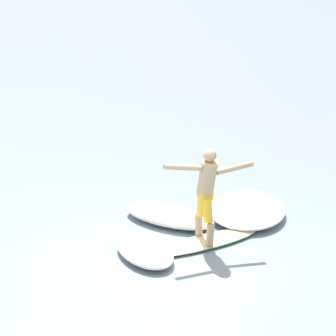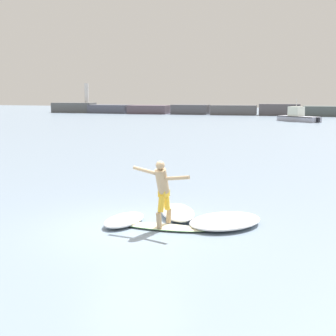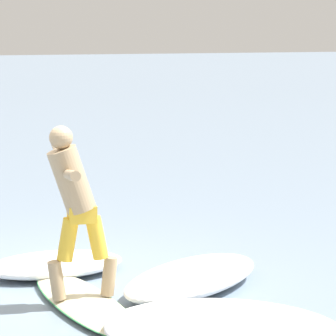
{
  "view_description": "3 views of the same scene",
  "coord_description": "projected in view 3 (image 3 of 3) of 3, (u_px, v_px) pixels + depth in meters",
  "views": [
    {
      "loc": [
        -6.14,
        -10.13,
        5.37
      ],
      "look_at": [
        0.5,
        0.93,
        1.2
      ],
      "focal_mm": 85.0,
      "sensor_mm": 36.0,
      "label": 1
    },
    {
      "loc": [
        4.31,
        -10.58,
        3.37
      ],
      "look_at": [
        0.39,
        1.67,
        1.3
      ],
      "focal_mm": 50.0,
      "sensor_mm": 36.0,
      "label": 2
    },
    {
      "loc": [
        7.65,
        -2.31,
        2.55
      ],
      "look_at": [
        0.46,
        1.23,
        1.22
      ],
      "focal_mm": 85.0,
      "sensor_mm": 36.0,
      "label": 3
    }
  ],
  "objects": [
    {
      "name": "wave_foam_at_tail",
      "position": [
        224.0,
        330.0,
        6.65
      ],
      "size": [
        2.38,
        2.51,
        0.25
      ],
      "color": "white",
      "rests_on": "ground"
    },
    {
      "name": "wave_foam_beside",
      "position": [
        192.0,
        277.0,
        8.08
      ],
      "size": [
        1.55,
        2.04,
        0.27
      ],
      "color": "white",
      "rests_on": "ground"
    },
    {
      "name": "ground_plane",
      "position": [
        42.0,
        287.0,
        8.2
      ],
      "size": [
        200.0,
        200.0,
        0.0
      ],
      "primitive_type": "plane",
      "color": "gray"
    },
    {
      "name": "surfboard",
      "position": [
        82.0,
        300.0,
        7.63
      ],
      "size": [
        2.4,
        0.64,
        0.23
      ],
      "color": "beige",
      "rests_on": "ground"
    },
    {
      "name": "surfer",
      "position": [
        74.0,
        198.0,
        7.41
      ],
      "size": [
        1.55,
        0.71,
        1.66
      ],
      "color": "tan",
      "rests_on": "surfboard"
    },
    {
      "name": "wave_foam_at_nose",
      "position": [
        54.0,
        264.0,
        8.6
      ],
      "size": [
        1.0,
        1.6,
        0.23
      ],
      "color": "white",
      "rests_on": "ground"
    }
  ]
}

